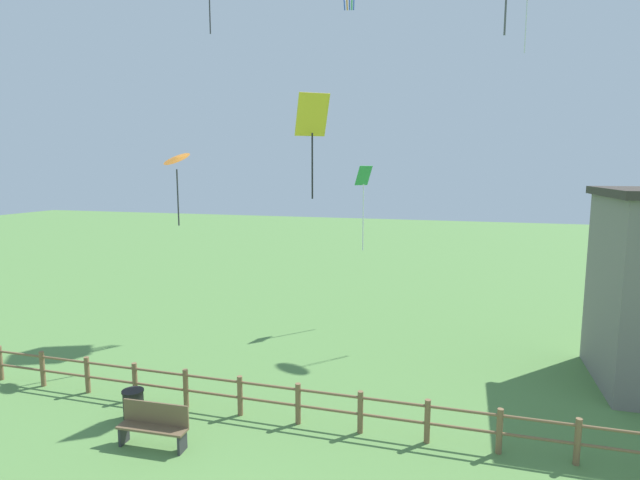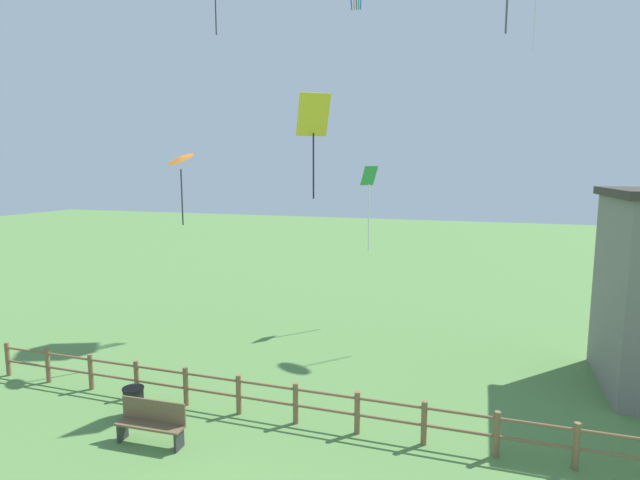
{
  "view_description": "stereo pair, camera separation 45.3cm",
  "coord_description": "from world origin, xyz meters",
  "px_view_note": "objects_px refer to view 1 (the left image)",
  "views": [
    {
      "loc": [
        3.86,
        -5.31,
        6.41
      ],
      "look_at": [
        0.0,
        8.01,
        4.46
      ],
      "focal_mm": 28.0,
      "sensor_mm": 36.0,
      "label": 1
    },
    {
      "loc": [
        4.29,
        -5.17,
        6.41
      ],
      "look_at": [
        0.0,
        8.01,
        4.46
      ],
      "focal_mm": 28.0,
      "sensor_mm": 36.0,
      "label": 2
    }
  ],
  "objects_px": {
    "park_bench_near_fence": "(154,424)",
    "kite_orange_delta": "(176,161)",
    "trash_bin": "(133,404)",
    "kite_green_diamond": "(363,192)",
    "kite_yellow_diamond": "(312,124)"
  },
  "relations": [
    {
      "from": "park_bench_near_fence",
      "to": "kite_orange_delta",
      "type": "bearing_deg",
      "value": 114.82
    },
    {
      "from": "trash_bin",
      "to": "kite_green_diamond",
      "type": "xyz_separation_m",
      "value": [
        4.01,
        10.04,
        5.13
      ]
    },
    {
      "from": "park_bench_near_fence",
      "to": "kite_green_diamond",
      "type": "relative_size",
      "value": 0.48
    },
    {
      "from": "kite_yellow_diamond",
      "to": "kite_green_diamond",
      "type": "distance_m",
      "value": 6.58
    },
    {
      "from": "park_bench_near_fence",
      "to": "trash_bin",
      "type": "relative_size",
      "value": 2.21
    },
    {
      "from": "kite_orange_delta",
      "to": "kite_green_diamond",
      "type": "relative_size",
      "value": 0.71
    },
    {
      "from": "trash_bin",
      "to": "kite_orange_delta",
      "type": "xyz_separation_m",
      "value": [
        -1.17,
        4.35,
        6.32
      ]
    },
    {
      "from": "park_bench_near_fence",
      "to": "kite_green_diamond",
      "type": "height_order",
      "value": "kite_green_diamond"
    },
    {
      "from": "kite_yellow_diamond",
      "to": "kite_orange_delta",
      "type": "bearing_deg",
      "value": 174.27
    },
    {
      "from": "trash_bin",
      "to": "kite_yellow_diamond",
      "type": "xyz_separation_m",
      "value": [
        3.69,
        3.86,
        7.37
      ]
    },
    {
      "from": "kite_green_diamond",
      "to": "kite_orange_delta",
      "type": "bearing_deg",
      "value": -132.35
    },
    {
      "from": "park_bench_near_fence",
      "to": "kite_orange_delta",
      "type": "distance_m",
      "value": 8.51
    },
    {
      "from": "kite_yellow_diamond",
      "to": "kite_green_diamond",
      "type": "xyz_separation_m",
      "value": [
        0.32,
        6.17,
        -2.24
      ]
    },
    {
      "from": "kite_orange_delta",
      "to": "park_bench_near_fence",
      "type": "bearing_deg",
      "value": -65.18
    },
    {
      "from": "kite_orange_delta",
      "to": "kite_green_diamond",
      "type": "distance_m",
      "value": 7.79
    }
  ]
}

